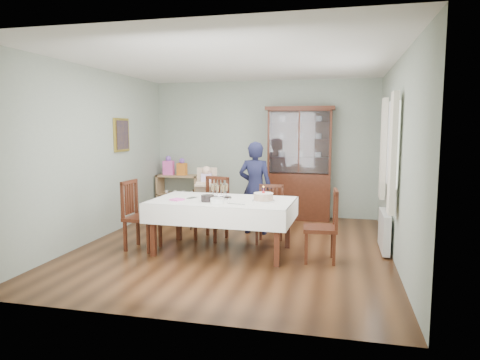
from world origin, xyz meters
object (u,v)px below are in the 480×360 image
(dining_table, at_px, (223,226))
(high_chair, at_px, (207,203))
(champagne_tray, at_px, (220,194))
(gift_bag_orange, at_px, (182,168))
(birthday_cake, at_px, (263,197))
(gift_bag_pink, at_px, (169,166))
(chair_far_left, at_px, (212,221))
(sideboard, at_px, (179,194))
(china_cabinet, at_px, (300,162))
(chair_end_right, at_px, (321,240))
(chair_far_right, at_px, (269,226))
(chair_end_left, at_px, (142,229))
(woman, at_px, (255,188))

(dining_table, relative_size, high_chair, 1.86)
(champagne_tray, distance_m, gift_bag_orange, 2.86)
(birthday_cake, xyz_separation_m, gift_bag_pink, (-2.45, 2.52, 0.16))
(chair_far_left, height_order, birthday_cake, chair_far_left)
(sideboard, relative_size, gift_bag_orange, 2.57)
(high_chair, height_order, gift_bag_orange, gift_bag_orange)
(china_cabinet, bearing_deg, gift_bag_pink, 179.97)
(chair_end_right, height_order, gift_bag_pink, gift_bag_pink)
(chair_far_right, xyz_separation_m, champagne_tray, (-0.64, -0.54, 0.56))
(dining_table, bearing_deg, chair_end_left, -174.11)
(china_cabinet, relative_size, champagne_tray, 6.21)
(sideboard, height_order, high_chair, high_chair)
(china_cabinet, distance_m, gift_bag_orange, 2.42)
(dining_table, bearing_deg, chair_end_right, -4.68)
(sideboard, relative_size, chair_far_right, 1.01)
(sideboard, distance_m, gift_bag_pink, 0.61)
(sideboard, relative_size, chair_far_left, 0.91)
(birthday_cake, bearing_deg, chair_end_right, -7.96)
(sideboard, height_order, chair_end_left, chair_end_left)
(sideboard, xyz_separation_m, gift_bag_orange, (0.08, -0.02, 0.56))
(dining_table, xyz_separation_m, woman, (0.24, 1.17, 0.39))
(dining_table, xyz_separation_m, sideboard, (-1.65, 2.54, 0.02))
(chair_end_right, bearing_deg, birthday_cake, -102.51)
(china_cabinet, xyz_separation_m, champagne_tray, (-0.92, -2.43, -0.30))
(china_cabinet, bearing_deg, woman, -114.28)
(chair_end_left, xyz_separation_m, gift_bag_orange, (-0.37, 2.64, 0.66))
(dining_table, distance_m, gift_bag_pink, 3.19)
(chair_far_right, xyz_separation_m, high_chair, (-1.28, 0.83, 0.16))
(sideboard, height_order, birthday_cake, birthday_cake)
(china_cabinet, relative_size, chair_end_right, 2.25)
(dining_table, relative_size, chair_end_left, 2.02)
(high_chair, relative_size, gift_bag_pink, 2.76)
(sideboard, bearing_deg, birthday_cake, -48.59)
(woman, relative_size, birthday_cake, 4.96)
(chair_end_left, height_order, gift_bag_pink, gift_bag_pink)
(chair_end_right, bearing_deg, chair_end_left, -94.34)
(birthday_cake, distance_m, gift_bag_pink, 3.52)
(chair_end_left, height_order, woman, woman)
(gift_bag_pink, bearing_deg, chair_far_right, -37.78)
(china_cabinet, relative_size, chair_far_right, 2.45)
(chair_end_left, bearing_deg, china_cabinet, -35.19)
(woman, relative_size, gift_bag_pink, 3.92)
(chair_end_right, distance_m, gift_bag_orange, 4.02)
(chair_far_left, xyz_separation_m, chair_far_right, (0.94, -0.03, -0.03))
(dining_table, height_order, gift_bag_orange, gift_bag_orange)
(woman, bearing_deg, china_cabinet, -111.09)
(chair_end_right, bearing_deg, china_cabinet, -172.85)
(high_chair, bearing_deg, china_cabinet, 21.10)
(birthday_cake, bearing_deg, chair_far_left, 145.36)
(chair_far_right, relative_size, woman, 0.57)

